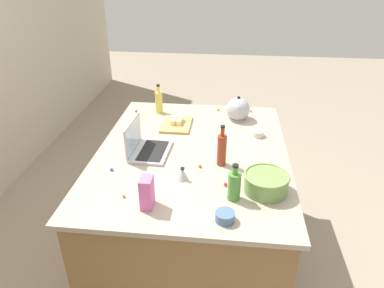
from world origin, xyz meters
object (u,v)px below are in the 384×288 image
object	(u,v)px
bottle_soy	(222,149)
candy_bag	(147,192)
butter_stick_left	(180,121)
laptop	(145,146)
bottle_oil	(159,102)
butter_stick_right	(174,120)
mixing_bowl_large	(266,182)
bottle_olive	(234,185)
kitchen_timer	(183,174)
cutting_board	(177,124)
ramekin_medium	(225,217)
ramekin_small	(258,133)
kettle	(238,109)

from	to	relation	value
bottle_soy	candy_bag	bearing A→B (deg)	141.29
butter_stick_left	laptop	bearing A→B (deg)	159.65
bottle_oil	butter_stick_right	size ratio (longest dim) A/B	2.14
bottle_oil	butter_stick_right	world-z (taller)	bottle_oil
mixing_bowl_large	bottle_olive	distance (m)	0.19
mixing_bowl_large	bottle_olive	size ratio (longest dim) A/B	1.17
bottle_olive	kitchen_timer	distance (m)	0.33
mixing_bowl_large	cutting_board	bearing A→B (deg)	38.31
mixing_bowl_large	ramekin_medium	xyz separation A→B (m)	(-0.26, 0.21, -0.03)
bottle_oil	ramekin_medium	distance (m)	1.37
bottle_olive	butter_stick_right	size ratio (longest dim) A/B	1.89
laptop	candy_bag	bearing A→B (deg)	-166.15
bottle_oil	ramekin_small	distance (m)	0.84
ramekin_small	ramekin_medium	world-z (taller)	ramekin_medium
cutting_board	bottle_soy	bearing A→B (deg)	-145.38
bottle_olive	candy_bag	distance (m)	0.45
bottle_oil	bottle_soy	bearing A→B (deg)	-144.44
mixing_bowl_large	kitchen_timer	distance (m)	0.46
bottle_olive	butter_stick_right	world-z (taller)	bottle_olive
kettle	cutting_board	size ratio (longest dim) A/B	0.75
laptop	bottle_soy	world-z (taller)	bottle_soy
bottle_oil	cutting_board	world-z (taller)	bottle_oil
bottle_soy	bottle_olive	distance (m)	0.34
ramekin_small	kettle	bearing A→B (deg)	27.15
butter_stick_right	kitchen_timer	xyz separation A→B (m)	(-0.71, -0.16, -0.00)
cutting_board	ramekin_small	bearing A→B (deg)	-100.12
cutting_board	kitchen_timer	world-z (taller)	kitchen_timer
bottle_olive	ramekin_small	xyz separation A→B (m)	(0.74, -0.17, -0.06)
butter_stick_left	ramekin_small	size ratio (longest dim) A/B	1.37
mixing_bowl_large	ramekin_small	distance (m)	0.65
bottle_oil	butter_stick_left	distance (m)	0.29
bottle_olive	cutting_board	distance (m)	0.95
butter_stick_left	kettle	bearing A→B (deg)	-69.91
bottle_oil	cutting_board	xyz separation A→B (m)	(-0.22, -0.17, -0.09)
laptop	ramekin_medium	xyz separation A→B (m)	(-0.60, -0.52, -0.02)
bottle_soy	butter_stick_left	bearing A→B (deg)	32.11
laptop	ramekin_small	xyz separation A→B (m)	(0.31, -0.73, -0.03)
bottle_olive	laptop	bearing A→B (deg)	53.14
mixing_bowl_large	ramekin_small	xyz separation A→B (m)	(0.65, 0.00, -0.04)
butter_stick_right	bottle_olive	bearing A→B (deg)	-152.32
kitchen_timer	kettle	bearing A→B (deg)	-19.89
butter_stick_right	kitchen_timer	size ratio (longest dim) A/B	1.43
mixing_bowl_large	kitchen_timer	bearing A→B (deg)	82.34
bottle_olive	ramekin_small	world-z (taller)	bottle_olive
kettle	kitchen_timer	distance (m)	0.92
laptop	kitchen_timer	xyz separation A→B (m)	(-0.28, -0.28, -0.01)
kettle	ramekin_small	xyz separation A→B (m)	(-0.28, -0.14, -0.06)
kettle	candy_bag	world-z (taller)	kettle
mixing_bowl_large	kettle	distance (m)	0.94
ramekin_small	cutting_board	bearing A→B (deg)	79.88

